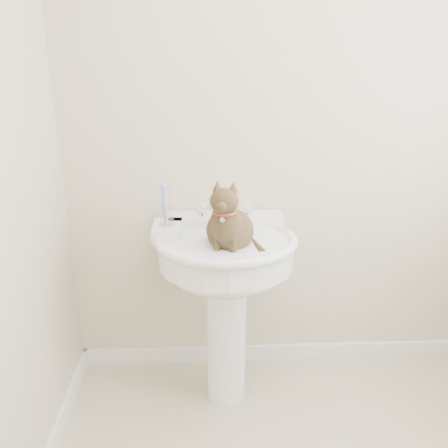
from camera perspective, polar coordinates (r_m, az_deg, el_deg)
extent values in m
cube|color=white|center=(2.75, 7.18, -15.03)|extent=(2.20, 0.02, 0.09)
cylinder|color=white|center=(2.31, 0.27, -13.57)|extent=(0.19, 0.19, 0.68)
cylinder|color=white|center=(2.10, 0.29, -3.48)|extent=(0.60, 0.60, 0.13)
ellipsoid|color=white|center=(2.13, 0.29, -5.08)|extent=(0.55, 0.48, 0.21)
torus|color=white|center=(2.08, 0.30, -1.98)|extent=(0.63, 0.63, 0.04)
cube|color=white|center=(2.27, 0.03, 0.39)|extent=(0.56, 0.15, 0.06)
cube|color=white|center=(2.16, -6.82, -0.83)|extent=(0.13, 0.20, 0.06)
cylinder|color=silver|center=(2.21, 0.08, 1.33)|extent=(0.05, 0.05, 0.05)
cylinder|color=silver|center=(2.16, 0.14, 1.66)|extent=(0.04, 0.04, 0.14)
sphere|color=white|center=(2.22, -2.78, 1.94)|extent=(0.06, 0.06, 0.06)
sphere|color=white|center=(2.23, 2.88, 2.02)|extent=(0.06, 0.06, 0.06)
cube|color=gold|center=(2.30, 0.69, 1.83)|extent=(0.10, 0.07, 0.03)
cylinder|color=silver|center=(2.13, -6.88, -0.13)|extent=(0.07, 0.07, 0.01)
cylinder|color=white|center=(2.12, -6.93, 1.04)|extent=(0.06, 0.06, 0.09)
cylinder|color=blue|center=(2.10, -7.31, 2.32)|extent=(0.01, 0.01, 0.17)
cylinder|color=white|center=(2.10, -6.99, 2.33)|extent=(0.01, 0.01, 0.17)
cylinder|color=pink|center=(2.10, -6.66, 2.33)|extent=(0.01, 0.01, 0.17)
ellipsoid|color=#483A1C|center=(2.03, 0.57, -0.75)|extent=(0.20, 0.24, 0.19)
ellipsoid|color=#483A1C|center=(1.93, 0.71, 0.00)|extent=(0.13, 0.12, 0.17)
ellipsoid|color=#483A1C|center=(1.87, 0.77, 2.78)|extent=(0.12, 0.10, 0.10)
cone|color=#483A1C|center=(1.87, -0.24, 4.51)|extent=(0.04, 0.04, 0.04)
cone|color=#483A1C|center=(1.88, 1.73, 4.53)|extent=(0.04, 0.04, 0.04)
cylinder|color=#483A1C|center=(2.08, 3.48, -2.14)|extent=(0.03, 0.03, 0.21)
torus|color=brown|center=(1.90, 0.75, 1.46)|extent=(0.10, 0.10, 0.01)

